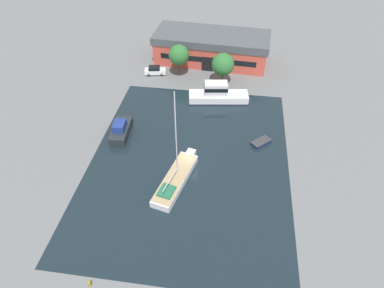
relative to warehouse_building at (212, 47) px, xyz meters
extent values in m
plane|color=slate|center=(-0.07, -31.99, -3.03)|extent=(440.00, 440.00, 0.00)
cube|color=black|center=(-0.07, -31.99, -3.03)|extent=(29.12, 38.71, 0.01)
cube|color=#C64C3D|center=(0.00, 0.00, -0.82)|extent=(23.80, 11.07, 4.43)
cube|color=#474C51|center=(0.00, 0.00, 2.18)|extent=(24.52, 11.40, 1.57)
cube|color=black|center=(-0.33, -4.74, -1.48)|extent=(2.40, 0.23, 3.10)
cube|color=black|center=(-0.33, -4.73, -0.60)|extent=(19.67, 1.42, 1.11)
cylinder|color=brown|center=(3.04, -9.58, -1.68)|extent=(0.28, 0.28, 2.71)
sphere|color=#2D6B33|center=(3.04, -9.58, 1.28)|extent=(4.29, 4.29, 4.29)
cylinder|color=brown|center=(-5.72, -7.52, -1.49)|extent=(0.32, 0.32, 3.09)
sphere|color=#2D6B33|center=(-5.72, -7.52, 1.56)|extent=(4.01, 4.01, 4.01)
cube|color=silver|center=(-10.68, -7.58, -2.34)|extent=(4.52, 2.50, 0.83)
cube|color=black|center=(-10.85, -7.61, -1.62)|extent=(2.46, 1.93, 0.61)
cube|color=black|center=(-9.74, -7.42, -1.65)|extent=(0.29, 1.42, 0.49)
cylinder|color=black|center=(-9.51, -6.57, -2.73)|extent=(0.63, 0.30, 0.60)
cylinder|color=black|center=(-9.24, -8.14, -2.73)|extent=(0.63, 0.30, 0.60)
cylinder|color=black|center=(-12.12, -7.03, -2.73)|extent=(0.63, 0.30, 0.60)
cylinder|color=black|center=(-11.85, -8.59, -2.73)|extent=(0.63, 0.30, 0.60)
cube|color=white|center=(-1.37, -36.35, -2.51)|extent=(5.09, 10.70, 1.03)
cube|color=white|center=(-0.01, -30.74, -2.51)|extent=(1.48, 1.46, 1.03)
cube|color=tan|center=(-1.37, -36.35, -1.96)|extent=(4.89, 10.27, 0.08)
cylinder|color=silver|center=(-1.19, -35.60, 4.75)|extent=(0.16, 0.16, 13.33)
cylinder|color=silver|center=(-1.74, -37.86, -0.82)|extent=(1.21, 4.55, 0.12)
cube|color=#236647|center=(-2.05, -39.12, -1.77)|extent=(2.39, 2.66, 0.30)
cube|color=white|center=(2.86, -15.34, -2.28)|extent=(11.03, 4.59, 1.49)
cube|color=black|center=(2.86, -15.34, -2.89)|extent=(11.15, 4.67, 0.18)
cube|color=silver|center=(2.33, -15.41, -0.41)|extent=(4.34, 2.80, 2.27)
cube|color=black|center=(2.33, -15.41, -0.18)|extent=(4.43, 2.87, 0.73)
cube|color=#19234C|center=(10.52, -26.33, -2.80)|extent=(3.30, 3.21, 0.46)
cube|color=#333338|center=(10.52, -26.33, -2.53)|extent=(3.45, 3.36, 0.08)
cube|color=#23282D|center=(-11.90, -27.27, -2.30)|extent=(2.95, 6.43, 1.47)
cube|color=navy|center=(-11.87, -27.65, -0.95)|extent=(1.94, 2.62, 1.22)
cylinder|color=olive|center=(-7.84, -52.21, -2.74)|extent=(0.32, 0.32, 0.59)
sphere|color=olive|center=(-7.84, -52.21, -2.35)|extent=(0.35, 0.35, 0.35)
camera|label=1|loc=(5.43, -67.93, 32.63)|focal=32.00mm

